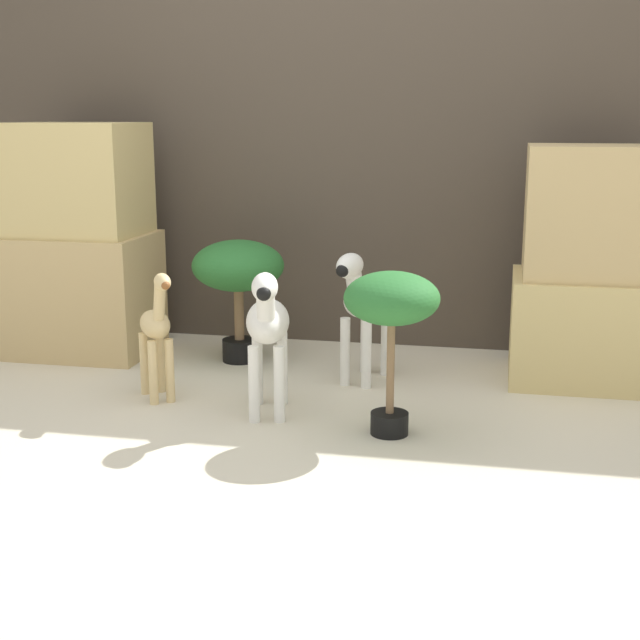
% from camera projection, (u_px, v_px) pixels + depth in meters
% --- Properties ---
extents(ground_plane, '(14.00, 14.00, 0.00)m').
position_uv_depth(ground_plane, '(260.00, 448.00, 3.23)').
color(ground_plane, beige).
extents(wall_back, '(6.40, 0.08, 2.20)m').
position_uv_depth(wall_back, '(342.00, 130.00, 4.50)').
color(wall_back, '#473D33').
rests_on(wall_back, ground_plane).
extents(rock_pillar_left, '(0.69, 0.53, 1.14)m').
position_uv_depth(rock_pillar_left, '(79.00, 246.00, 4.40)').
color(rock_pillar_left, tan).
rests_on(rock_pillar_left, ground_plane).
extents(rock_pillar_right, '(0.69, 0.53, 1.05)m').
position_uv_depth(rock_pillar_right, '(594.00, 273.00, 3.93)').
color(rock_pillar_right, '#D1B775').
rests_on(rock_pillar_right, ground_plane).
extents(zebra_right, '(0.24, 0.46, 0.61)m').
position_uv_depth(zebra_right, '(363.00, 301.00, 3.93)').
color(zebra_right, white).
rests_on(zebra_right, ground_plane).
extents(zebra_left, '(0.23, 0.46, 0.61)m').
position_uv_depth(zebra_left, '(267.00, 325.00, 3.49)').
color(zebra_left, white).
rests_on(zebra_left, ground_plane).
extents(giraffe_figurine, '(0.26, 0.32, 0.56)m').
position_uv_depth(giraffe_figurine, '(157.00, 330.00, 3.70)').
color(giraffe_figurine, '#E0C184').
rests_on(giraffe_figurine, ground_plane).
extents(potted_palm_front, '(0.44, 0.44, 0.59)m').
position_uv_depth(potted_palm_front, '(238.00, 271.00, 4.25)').
color(potted_palm_front, black).
rests_on(potted_palm_front, ground_plane).
extents(potted_palm_back, '(0.35, 0.35, 0.62)m').
position_uv_depth(potted_palm_back, '(392.00, 307.00, 3.25)').
color(potted_palm_back, black).
rests_on(potted_palm_back, ground_plane).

